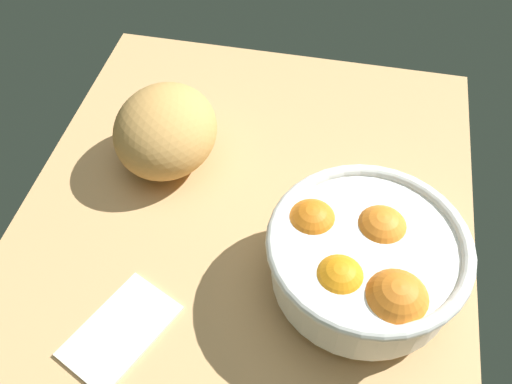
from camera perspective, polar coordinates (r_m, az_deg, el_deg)
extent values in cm
cube|color=tan|center=(75.96, -1.22, -3.26)|extent=(71.06, 59.57, 3.00)
cylinder|color=white|center=(69.25, 10.39, -8.72)|extent=(9.63, 9.63, 2.34)
cylinder|color=white|center=(65.52, 10.94, -6.74)|extent=(21.11, 21.11, 6.54)
torus|color=white|center=(62.84, 11.38, -5.13)|extent=(22.71, 22.71, 1.60)
sphere|color=orange|center=(66.11, 12.34, -4.09)|extent=(6.55, 6.55, 6.55)
sphere|color=orange|center=(61.45, 13.75, -10.89)|extent=(7.33, 7.33, 7.33)
sphere|color=orange|center=(61.80, 8.27, -9.06)|extent=(6.22, 6.22, 6.22)
sphere|color=orange|center=(65.54, 5.56, -3.42)|extent=(6.38, 6.38, 6.38)
ellipsoid|color=tan|center=(78.59, -9.09, 6.13)|extent=(15.77, 14.00, 11.01)
cube|color=silver|center=(67.73, -13.53, -13.36)|extent=(15.08, 12.56, 0.86)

